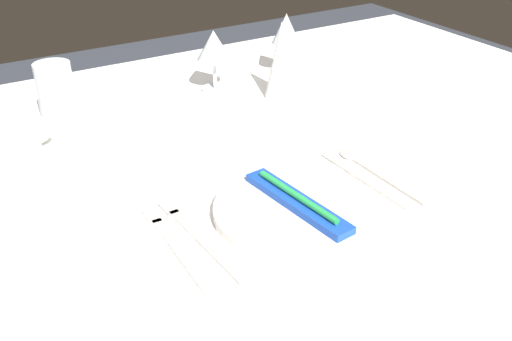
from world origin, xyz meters
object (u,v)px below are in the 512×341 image
Objects in this scene: dinner_knife at (366,180)px; coffee_cup_left at (18,136)px; fork_outer at (196,235)px; wine_glass_centre at (214,48)px; fork_inner at (173,244)px; wine_glass_left at (286,33)px; toothbrush_package at (297,201)px; drink_tumbler at (57,97)px; spoon_soup at (370,169)px; dinner_plate at (297,211)px; napkin_folded at (281,61)px.

dinner_knife is 2.17× the size of coffee_cup_left.
wine_glass_centre reaches higher than fork_outer.
wine_glass_left is (0.52, 0.50, 0.10)m from fork_inner.
fork_inner is 1.49× the size of wine_glass_left.
coffee_cup_left is (-0.13, 0.37, 0.04)m from fork_inner.
drink_tumbler reaches higher than toothbrush_package.
dinner_knife is at bearing -38.41° from coffee_cup_left.
wine_glass_centre reaches higher than drink_tumbler.
spoon_soup is at bearing 3.37° from fork_inner.
coffee_cup_left is at bearing 108.89° from fork_inner.
wine_glass_left is 0.54m from drink_tumbler.
dinner_plate reaches higher than fork_outer.
fork_outer is 1.59× the size of wine_glass_left.
dinner_knife is 0.54m from wine_glass_left.
toothbrush_package is 0.92× the size of fork_outer.
napkin_folded is (-0.09, -0.12, -0.02)m from wine_glass_left.
coffee_cup_left reaches higher than dinner_knife.
coffee_cup_left is at bearing 128.49° from toothbrush_package.
wine_glass_left is at bearing 71.46° from dinner_knife.
drink_tumbler is at bearing 112.48° from toothbrush_package.
napkin_folded reaches higher than dinner_plate.
toothbrush_package is 1.54× the size of wine_glass_centre.
dinner_plate is 0.51m from coffee_cup_left.
napkin_folded is (0.04, 0.35, 0.08)m from spoon_soup.
toothbrush_package is at bearing -171.28° from dinner_knife.
wine_glass_centre reaches higher than dinner_knife.
coffee_cup_left is at bearing -129.22° from drink_tumbler.
fork_outer is 1.37× the size of napkin_folded.
fork_inner is 0.38m from spoon_soup.
spoon_soup is (0.03, 0.03, -0.00)m from dinner_knife.
napkin_folded is (0.07, 0.38, 0.08)m from dinner_knife.
toothbrush_package reaches higher than fork_inner.
spoon_soup is 2.13× the size of coffee_cup_left.
napkin_folded is at bearing 78.86° from dinner_knife.
coffee_cup_left is (-0.48, 0.38, 0.04)m from dinner_knife.
dinner_knife is 0.63m from drink_tumbler.
dinner_knife is 1.48× the size of wine_glass_left.
fork_inner is 2.20× the size of coffee_cup_left.
dinner_knife is at bearing -140.51° from spoon_soup.
wine_glass_left reaches higher than fork_inner.
drink_tumbler is at bearing 164.81° from napkin_folded.
fork_outer and dinner_knife have the same top height.
drink_tumbler is at bearing 97.31° from fork_outer.
toothbrush_package is 0.51m from coffee_cup_left.
drink_tumbler is 0.72× the size of napkin_folded.
drink_tumbler is at bearing 180.00° from wine_glass_left.
drink_tumbler reaches higher than dinner_knife.
dinner_knife is 1.27× the size of napkin_folded.
spoon_soup is 0.62m from coffee_cup_left.
coffee_cup_left is 0.66m from wine_glass_left.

